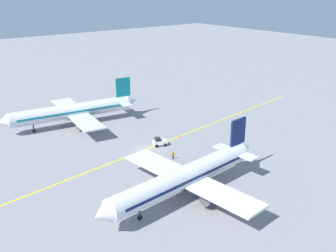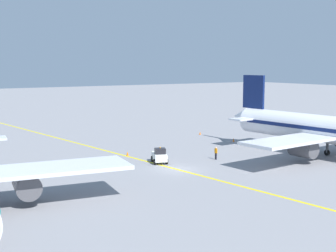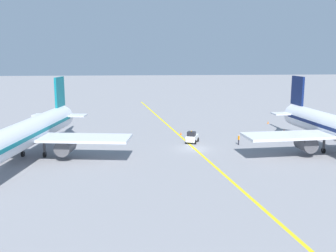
{
  "view_description": "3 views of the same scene",
  "coord_description": "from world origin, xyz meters",
  "px_view_note": "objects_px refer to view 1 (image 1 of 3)",
  "views": [
    {
      "loc": [
        -63.75,
        43.99,
        33.85
      ],
      "look_at": [
        -1.24,
        -5.76,
        4.6
      ],
      "focal_mm": 42.0,
      "sensor_mm": 36.0,
      "label": 1
    },
    {
      "loc": [
        29.7,
        44.53,
        12.23
      ],
      "look_at": [
        -1.41,
        -4.26,
        4.57
      ],
      "focal_mm": 50.0,
      "sensor_mm": 36.0,
      "label": 2
    },
    {
      "loc": [
        8.77,
        58.31,
        14.63
      ],
      "look_at": [
        4.44,
        3.5,
        4.33
      ],
      "focal_mm": 42.0,
      "sensor_mm": 36.0,
      "label": 3
    }
  ],
  "objects_px": {
    "traffic_cone_mid_apron": "(246,164)",
    "baggage_tug_white": "(160,142)",
    "airplane_at_gate": "(186,177)",
    "traffic_cone_near_nose": "(274,152)",
    "airplane_adjacent_stand": "(74,111)",
    "ground_crew_worker": "(173,155)",
    "traffic_cone_by_wingtip": "(179,136)"
  },
  "relations": [
    {
      "from": "traffic_cone_mid_apron",
      "to": "baggage_tug_white",
      "type": "bearing_deg",
      "value": 22.17
    },
    {
      "from": "airplane_at_gate",
      "to": "traffic_cone_near_nose",
      "type": "relative_size",
      "value": 64.63
    },
    {
      "from": "airplane_adjacent_stand",
      "to": "traffic_cone_near_nose",
      "type": "xyz_separation_m",
      "value": [
        -42.28,
        -24.98,
        -3.43
      ]
    },
    {
      "from": "airplane_at_gate",
      "to": "traffic_cone_mid_apron",
      "type": "xyz_separation_m",
      "value": [
        1.67,
        -17.28,
        -3.43
      ]
    },
    {
      "from": "traffic_cone_near_nose",
      "to": "traffic_cone_mid_apron",
      "type": "xyz_separation_m",
      "value": [
        -0.09,
        8.83,
        0.0
      ]
    },
    {
      "from": "airplane_at_gate",
      "to": "baggage_tug_white",
      "type": "relative_size",
      "value": 10.64
    },
    {
      "from": "ground_crew_worker",
      "to": "traffic_cone_by_wingtip",
      "type": "relative_size",
      "value": 3.05
    },
    {
      "from": "baggage_tug_white",
      "to": "ground_crew_worker",
      "type": "xyz_separation_m",
      "value": [
        -7.26,
        2.1,
        0.01
      ]
    },
    {
      "from": "traffic_cone_near_nose",
      "to": "traffic_cone_by_wingtip",
      "type": "bearing_deg",
      "value": 26.98
    },
    {
      "from": "airplane_at_gate",
      "to": "baggage_tug_white",
      "type": "bearing_deg",
      "value": -25.93
    },
    {
      "from": "airplane_adjacent_stand",
      "to": "traffic_cone_near_nose",
      "type": "bearing_deg",
      "value": -149.42
    },
    {
      "from": "airplane_adjacent_stand",
      "to": "traffic_cone_near_nose",
      "type": "relative_size",
      "value": 64.53
    },
    {
      "from": "traffic_cone_near_nose",
      "to": "traffic_cone_mid_apron",
      "type": "bearing_deg",
      "value": 90.62
    },
    {
      "from": "airplane_adjacent_stand",
      "to": "baggage_tug_white",
      "type": "distance_m",
      "value": 25.61
    },
    {
      "from": "ground_crew_worker",
      "to": "baggage_tug_white",
      "type": "bearing_deg",
      "value": -16.15
    },
    {
      "from": "traffic_cone_near_nose",
      "to": "traffic_cone_mid_apron",
      "type": "height_order",
      "value": "same"
    },
    {
      "from": "airplane_at_gate",
      "to": "traffic_cone_by_wingtip",
      "type": "height_order",
      "value": "airplane_at_gate"
    },
    {
      "from": "airplane_adjacent_stand",
      "to": "traffic_cone_mid_apron",
      "type": "height_order",
      "value": "airplane_adjacent_stand"
    },
    {
      "from": "baggage_tug_white",
      "to": "ground_crew_worker",
      "type": "distance_m",
      "value": 7.56
    },
    {
      "from": "airplane_at_gate",
      "to": "ground_crew_worker",
      "type": "distance_m",
      "value": 15.21
    },
    {
      "from": "airplane_at_gate",
      "to": "traffic_cone_mid_apron",
      "type": "bearing_deg",
      "value": -84.47
    },
    {
      "from": "airplane_at_gate",
      "to": "baggage_tug_white",
      "type": "distance_m",
      "value": 22.52
    },
    {
      "from": "ground_crew_worker",
      "to": "traffic_cone_mid_apron",
      "type": "bearing_deg",
      "value": -139.26
    },
    {
      "from": "airplane_adjacent_stand",
      "to": "traffic_cone_by_wingtip",
      "type": "bearing_deg",
      "value": -146.55
    },
    {
      "from": "baggage_tug_white",
      "to": "traffic_cone_near_nose",
      "type": "relative_size",
      "value": 6.07
    },
    {
      "from": "traffic_cone_mid_apron",
      "to": "traffic_cone_by_wingtip",
      "type": "height_order",
      "value": "same"
    },
    {
      "from": "airplane_at_gate",
      "to": "airplane_adjacent_stand",
      "type": "height_order",
      "value": "same"
    },
    {
      "from": "airplane_at_gate",
      "to": "traffic_cone_by_wingtip",
      "type": "relative_size",
      "value": 64.63
    },
    {
      "from": "baggage_tug_white",
      "to": "traffic_cone_near_nose",
      "type": "bearing_deg",
      "value": -138.29
    },
    {
      "from": "airplane_at_gate",
      "to": "traffic_cone_mid_apron",
      "type": "relative_size",
      "value": 64.63
    },
    {
      "from": "ground_crew_worker",
      "to": "airplane_adjacent_stand",
      "type": "bearing_deg",
      "value": 11.83
    },
    {
      "from": "airplane_adjacent_stand",
      "to": "traffic_cone_by_wingtip",
      "type": "distance_m",
      "value": 27.57
    }
  ]
}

